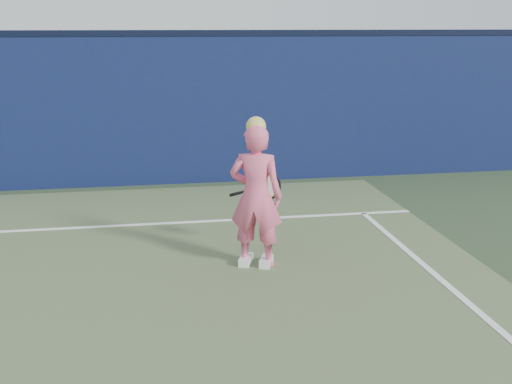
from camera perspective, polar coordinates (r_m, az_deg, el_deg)
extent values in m
cube|color=#0D1D3D|center=(11.33, -18.54, 6.61)|extent=(24.00, 0.40, 2.50)
cube|color=black|center=(11.24, -19.09, 13.18)|extent=(24.00, 0.42, 0.10)
imported|color=#EE5C84|center=(7.20, 0.00, -0.39)|extent=(0.70, 0.58, 1.64)
sphere|color=#D1C25E|center=(7.04, 0.00, 5.85)|extent=(0.22, 0.22, 0.22)
cube|color=white|center=(7.42, 0.91, -6.21)|extent=(0.21, 0.30, 0.10)
cube|color=white|center=(7.46, -0.91, -6.08)|extent=(0.21, 0.30, 0.10)
torus|color=black|center=(7.62, 1.01, 0.48)|extent=(0.34, 0.06, 0.34)
torus|color=#ABC212|center=(7.62, 1.01, 0.48)|extent=(0.28, 0.04, 0.28)
cylinder|color=beige|center=(7.62, 1.01, 0.48)|extent=(0.27, 0.03, 0.27)
cylinder|color=black|center=(7.68, -0.85, 0.09)|extent=(0.31, 0.09, 0.11)
cylinder|color=black|center=(7.72, -1.89, -0.18)|extent=(0.14, 0.06, 0.07)
cube|color=white|center=(9.18, -20.14, -3.24)|extent=(11.00, 0.08, 0.01)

